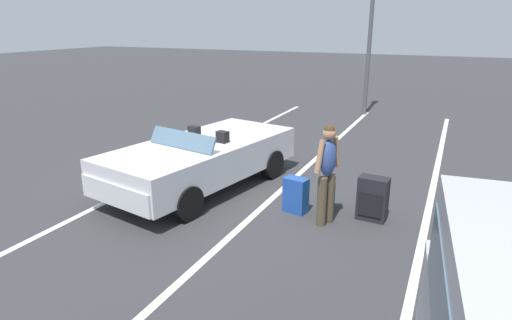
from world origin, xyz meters
The scene contains 10 objects.
ground_plane centered at (0.00, 0.00, 0.00)m, with size 80.00×80.00×0.00m, color #333335.
lot_line_near centered at (0.00, -1.21, 0.00)m, with size 18.00×0.12×0.01m, color silver.
lot_line_mid centered at (0.00, 1.49, 0.00)m, with size 18.00×0.12×0.01m, color silver.
lot_line_far centered at (0.00, 4.19, 0.00)m, with size 18.00×0.12×0.01m, color silver.
convertible_car centered at (0.21, -0.04, 0.59)m, with size 4.39×2.49×1.24m.
suitcase_large_black centered at (0.10, 3.34, 0.37)m, with size 0.33×0.50×0.74m.
suitcase_medium_bright centered at (0.35, 2.09, 0.31)m, with size 0.32×0.44×0.62m.
suitcase_small_carryon centered at (-0.02, 2.52, 0.26)m, with size 0.39×0.37×0.88m.
traveler_person centered at (0.57, 2.68, 0.93)m, with size 0.59×0.33×1.65m.
parking_lamp_post centered at (-8.60, 1.46, 3.20)m, with size 0.50×0.24×5.56m.
Camera 1 is at (6.95, 4.39, 3.15)m, focal length 30.53 mm.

